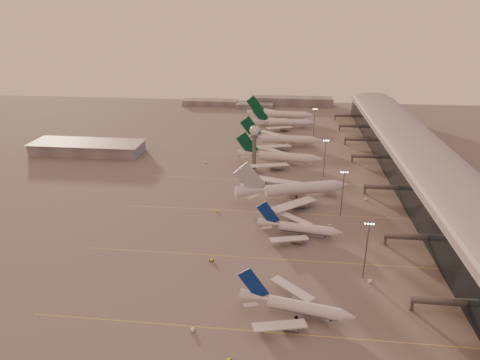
# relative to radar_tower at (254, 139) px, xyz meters

# --- Properties ---
(ground) EXTENTS (700.00, 700.00, 0.00)m
(ground) POSITION_rel_radar_tower_xyz_m (-5.00, -120.00, -20.95)
(ground) COLOR #5E5B5B
(ground) RESTS_ON ground
(taxiway_markings) EXTENTS (180.00, 185.25, 0.02)m
(taxiway_markings) POSITION_rel_radar_tower_xyz_m (25.00, -64.00, -20.94)
(taxiway_markings) COLOR #D5C74B
(taxiway_markings) RESTS_ON ground
(terminal) EXTENTS (57.00, 362.00, 23.04)m
(terminal) POSITION_rel_radar_tower_xyz_m (102.88, -9.91, -10.43)
(terminal) COLOR black
(terminal) RESTS_ON ground
(hangar) EXTENTS (82.00, 27.00, 8.50)m
(hangar) POSITION_rel_radar_tower_xyz_m (-125.00, 20.00, -16.63)
(hangar) COLOR slate
(hangar) RESTS_ON ground
(radar_tower) EXTENTS (6.40, 6.40, 31.10)m
(radar_tower) POSITION_rel_radar_tower_xyz_m (0.00, 0.00, 0.00)
(radar_tower) COLOR #53565A
(radar_tower) RESTS_ON ground
(mast_a) EXTENTS (3.60, 0.56, 25.00)m
(mast_a) POSITION_rel_radar_tower_xyz_m (53.00, -120.00, -7.21)
(mast_a) COLOR #53565A
(mast_a) RESTS_ON ground
(mast_b) EXTENTS (3.60, 0.56, 25.00)m
(mast_b) POSITION_rel_radar_tower_xyz_m (50.00, -65.00, -7.21)
(mast_b) COLOR #53565A
(mast_b) RESTS_ON ground
(mast_c) EXTENTS (3.60, 0.56, 25.00)m
(mast_c) POSITION_rel_radar_tower_xyz_m (45.00, -10.00, -7.21)
(mast_c) COLOR #53565A
(mast_c) RESTS_ON ground
(mast_d) EXTENTS (3.60, 0.56, 25.00)m
(mast_d) POSITION_rel_radar_tower_xyz_m (43.00, 80.00, -7.21)
(mast_d) COLOR #53565A
(mast_d) RESTS_ON ground
(distant_horizon) EXTENTS (165.00, 37.50, 9.00)m
(distant_horizon) POSITION_rel_radar_tower_xyz_m (-2.38, 205.14, -17.06)
(distant_horizon) COLOR slate
(distant_horizon) RESTS_ON ground
(narrowbody_near) EXTENTS (40.72, 32.19, 16.06)m
(narrowbody_near) POSITION_rel_radar_tower_xyz_m (26.13, -145.61, -17.70)
(narrowbody_near) COLOR silver
(narrowbody_near) RESTS_ON ground
(narrowbody_mid) EXTENTS (40.48, 32.11, 15.87)m
(narrowbody_mid) POSITION_rel_radar_tower_xyz_m (28.40, -88.04, -17.74)
(narrowbody_mid) COLOR silver
(narrowbody_mid) RESTS_ON ground
(widebody_white) EXTENTS (64.86, 51.17, 23.60)m
(widebody_white) POSITION_rel_radar_tower_xyz_m (25.98, -45.45, -16.86)
(widebody_white) COLOR silver
(widebody_white) RESTS_ON ground
(greentail_a) EXTENTS (59.83, 48.15, 21.73)m
(greentail_a) POSITION_rel_radar_tower_xyz_m (16.70, 11.53, -17.11)
(greentail_a) COLOR silver
(greentail_a) RESTS_ON ground
(greentail_b) EXTENTS (63.51, 51.27, 23.06)m
(greentail_b) POSITION_rel_radar_tower_xyz_m (16.92, 53.91, -16.88)
(greentail_b) COLOR silver
(greentail_b) RESTS_ON ground
(greentail_c) EXTENTS (56.62, 45.60, 20.56)m
(greentail_c) POSITION_rel_radar_tower_xyz_m (18.25, 109.57, -17.32)
(greentail_c) COLOR silver
(greentail_c) RESTS_ON ground
(greentail_d) EXTENTS (64.38, 52.03, 23.40)m
(greentail_d) POSITION_rel_radar_tower_xyz_m (14.20, 138.02, -16.82)
(greentail_d) COLOR silver
(greentail_d) RESTS_ON ground
(gsv_truck_a) EXTENTS (6.32, 3.58, 2.41)m
(gsv_truck_a) POSITION_rel_radar_tower_xyz_m (-7.24, -157.25, -19.72)
(gsv_truck_a) COLOR white
(gsv_truck_a) RESTS_ON ground
(gsv_catering_a) EXTENTS (6.08, 4.51, 4.57)m
(gsv_catering_a) POSITION_rel_radar_tower_xyz_m (55.38, -122.90, -18.67)
(gsv_catering_a) COLOR white
(gsv_catering_a) RESTS_ON ground
(gsv_tug_mid) EXTENTS (4.21, 3.50, 1.04)m
(gsv_tug_mid) POSITION_rel_radar_tower_xyz_m (-8.76, -114.73, -20.41)
(gsv_tug_mid) COLOR gold
(gsv_tug_mid) RESTS_ON ground
(gsv_truck_b) EXTENTS (4.90, 2.05, 1.94)m
(gsv_truck_b) POSITION_rel_radar_tower_xyz_m (43.92, -77.13, -19.96)
(gsv_truck_b) COLOR white
(gsv_truck_b) RESTS_ON ground
(gsv_truck_c) EXTENTS (4.07, 4.73, 1.87)m
(gsv_truck_c) POSITION_rel_radar_tower_xyz_m (-13.97, -67.52, -19.99)
(gsv_truck_c) COLOR gold
(gsv_truck_c) RESTS_ON ground
(gsv_catering_b) EXTENTS (5.05, 2.63, 4.02)m
(gsv_catering_b) POSITION_rel_radar_tower_xyz_m (66.27, -43.67, -18.94)
(gsv_catering_b) COLOR white
(gsv_catering_b) RESTS_ON ground
(gsv_tug_far) EXTENTS (2.51, 3.57, 0.94)m
(gsv_tug_far) POSITION_rel_radar_tower_xyz_m (8.42, -25.05, -20.47)
(gsv_tug_far) COLOR white
(gsv_tug_far) RESTS_ON ground
(gsv_truck_d) EXTENTS (2.23, 5.26, 2.07)m
(gsv_truck_d) POSITION_rel_radar_tower_xyz_m (-34.86, 9.04, -19.89)
(gsv_truck_d) COLOR white
(gsv_truck_d) RESTS_ON ground
(gsv_tug_hangar) EXTENTS (3.27, 2.29, 0.86)m
(gsv_tug_hangar) POSITION_rel_radar_tower_xyz_m (31.53, 34.37, -20.51)
(gsv_tug_hangar) COLOR gold
(gsv_tug_hangar) RESTS_ON ground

